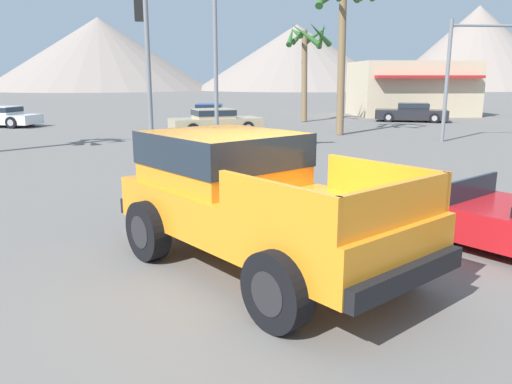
# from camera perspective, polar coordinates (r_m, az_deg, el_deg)

# --- Properties ---
(ground_plane) EXTENTS (320.00, 320.00, 0.00)m
(ground_plane) POSITION_cam_1_polar(r_m,az_deg,el_deg) (7.16, 2.04, -9.27)
(ground_plane) COLOR slate
(orange_pickup_truck) EXTENTS (4.44, 5.15, 1.91)m
(orange_pickup_truck) POSITION_cam_1_polar(r_m,az_deg,el_deg) (7.23, -0.98, 0.04)
(orange_pickup_truck) COLOR orange
(orange_pickup_truck) RESTS_ON ground_plane
(red_convertible_car) EXTENTS (4.01, 4.69, 1.08)m
(red_convertible_car) POSITION_cam_1_polar(r_m,az_deg,el_deg) (9.07, 26.15, -2.86)
(red_convertible_car) COLOR red
(red_convertible_car) RESTS_ON ground_plane
(parked_car_dark) EXTENTS (4.77, 3.19, 1.17)m
(parked_car_dark) POSITION_cam_1_polar(r_m,az_deg,el_deg) (33.82, 17.35, 8.70)
(parked_car_dark) COLOR #232328
(parked_car_dark) RESTS_ON ground_plane
(parked_car_blue) EXTENTS (2.22, 4.33, 1.14)m
(parked_car_blue) POSITION_cam_1_polar(r_m,az_deg,el_deg) (32.18, -5.36, 9.03)
(parked_car_blue) COLOR #334C9E
(parked_car_blue) RESTS_ON ground_plane
(parked_car_tan) EXTENTS (4.82, 2.99, 1.22)m
(parked_car_tan) POSITION_cam_1_polar(r_m,az_deg,el_deg) (25.37, -4.71, 8.11)
(parked_car_tan) COLOR tan
(parked_car_tan) RESTS_ON ground_plane
(traffic_light_main) EXTENTS (3.24, 0.38, 5.97)m
(traffic_light_main) POSITION_cam_1_polar(r_m,az_deg,el_deg) (19.83, -8.25, 16.84)
(traffic_light_main) COLOR slate
(traffic_light_main) RESTS_ON ground_plane
(traffic_light_crosswalk) EXTENTS (3.74, 0.38, 5.12)m
(traffic_light_crosswalk) POSITION_cam_1_polar(r_m,az_deg,el_deg) (24.00, 24.46, 13.88)
(traffic_light_crosswalk) COLOR slate
(traffic_light_crosswalk) RESTS_ON ground_plane
(palm_tree_short) EXTENTS (2.93, 3.13, 6.03)m
(palm_tree_short) POSITION_cam_1_polar(r_m,az_deg,el_deg) (32.32, 5.84, 16.08)
(palm_tree_short) COLOR brown
(palm_tree_short) RESTS_ON ground_plane
(palm_tree_leaning) EXTENTS (2.96, 2.80, 7.43)m
(palm_tree_leaning) POSITION_cam_1_polar(r_m,az_deg,el_deg) (25.07, 9.98, 19.31)
(palm_tree_leaning) COLOR brown
(palm_tree_leaning) RESTS_ON ground_plane
(storefront_building) EXTENTS (8.43, 6.22, 3.91)m
(storefront_building) POSITION_cam_1_polar(r_m,az_deg,el_deg) (39.73, 17.33, 11.21)
(storefront_building) COLOR beige
(storefront_building) RESTS_ON ground_plane
(distant_mountain_range) EXTENTS (139.93, 55.27, 19.90)m
(distant_mountain_range) POSITION_cam_1_polar(r_m,az_deg,el_deg) (126.21, 2.13, 15.55)
(distant_mountain_range) COLOR gray
(distant_mountain_range) RESTS_ON ground_plane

